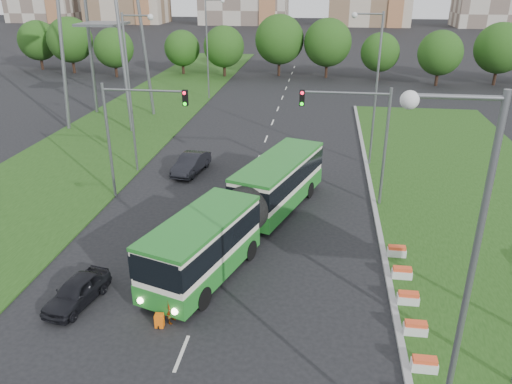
# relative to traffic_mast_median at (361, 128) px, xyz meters

# --- Properties ---
(ground) EXTENTS (360.00, 360.00, 0.00)m
(ground) POSITION_rel_traffic_mast_median_xyz_m (-4.78, -10.00, -5.35)
(ground) COLOR black
(ground) RESTS_ON ground
(grass_median) EXTENTS (14.00, 60.00, 0.15)m
(grass_median) POSITION_rel_traffic_mast_median_xyz_m (8.22, -2.00, -5.27)
(grass_median) COLOR #1E4313
(grass_median) RESTS_ON ground
(median_kerb) EXTENTS (0.30, 60.00, 0.18)m
(median_kerb) POSITION_rel_traffic_mast_median_xyz_m (1.27, -2.00, -5.26)
(median_kerb) COLOR #989898
(median_kerb) RESTS_ON ground
(left_verge) EXTENTS (12.00, 110.00, 0.10)m
(left_verge) POSITION_rel_traffic_mast_median_xyz_m (-22.78, 15.00, -5.30)
(left_verge) COLOR #1E4313
(left_verge) RESTS_ON ground
(lane_markings) EXTENTS (0.20, 100.00, 0.01)m
(lane_markings) POSITION_rel_traffic_mast_median_xyz_m (-7.78, 10.00, -5.35)
(lane_markings) COLOR silver
(lane_markings) RESTS_ON ground
(flower_planters) EXTENTS (1.10, 11.50, 0.60)m
(flower_planters) POSITION_rel_traffic_mast_median_xyz_m (1.92, -12.50, -4.90)
(flower_planters) COLOR silver
(flower_planters) RESTS_ON grass_median
(traffic_mast_median) EXTENTS (5.76, 0.32, 8.00)m
(traffic_mast_median) POSITION_rel_traffic_mast_median_xyz_m (0.00, 0.00, 0.00)
(traffic_mast_median) COLOR slate
(traffic_mast_median) RESTS_ON ground
(traffic_mast_left) EXTENTS (5.76, 0.32, 8.00)m
(traffic_mast_left) POSITION_rel_traffic_mast_median_xyz_m (-15.16, -1.00, 0.00)
(traffic_mast_left) COLOR slate
(traffic_mast_left) RESTS_ON ground
(street_lamps) EXTENTS (36.00, 60.00, 12.00)m
(street_lamps) POSITION_rel_traffic_mast_median_xyz_m (-7.78, 0.00, 0.65)
(street_lamps) COLOR slate
(street_lamps) RESTS_ON ground
(tree_line) EXTENTS (120.00, 8.00, 9.00)m
(tree_line) POSITION_rel_traffic_mast_median_xyz_m (5.22, 45.00, -0.85)
(tree_line) COLOR #214D14
(tree_line) RESTS_ON ground
(articulated_bus) EXTENTS (2.83, 18.15, 2.99)m
(articulated_bus) POSITION_rel_traffic_mast_median_xyz_m (-6.79, -5.39, -3.52)
(articulated_bus) COLOR white
(articulated_bus) RESTS_ON ground
(car_left_near) EXTENTS (2.28, 4.07, 1.31)m
(car_left_near) POSITION_rel_traffic_mast_median_xyz_m (-13.58, -13.29, -4.70)
(car_left_near) COLOR black
(car_left_near) RESTS_ON ground
(car_left_far) EXTENTS (2.35, 4.80, 1.52)m
(car_left_far) POSITION_rel_traffic_mast_median_xyz_m (-12.62, 4.30, -4.59)
(car_left_far) COLOR black
(car_left_far) RESTS_ON ground
(pedestrian) EXTENTS (0.52, 0.69, 1.73)m
(pedestrian) POSITION_rel_traffic_mast_median_xyz_m (-8.76, -14.05, -4.49)
(pedestrian) COLOR gray
(pedestrian) RESTS_ON ground
(shopping_trolley) EXTENTS (0.38, 0.40, 0.65)m
(shopping_trolley) POSITION_rel_traffic_mast_median_xyz_m (-9.20, -14.45, -5.03)
(shopping_trolley) COLOR orange
(shopping_trolley) RESTS_ON ground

